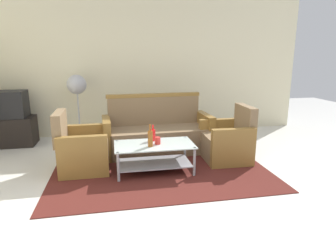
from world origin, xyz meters
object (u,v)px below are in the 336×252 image
object	(u,v)px
armchair_right	(227,142)
pedestal_fan	(77,88)
couch	(157,134)
cup	(158,141)
television	(8,104)
tv_stand	(12,131)
armchair_left	(82,151)
coffee_table	(154,153)
bottle_red	(153,135)
bottle_brown	(150,138)

from	to	relation	value
armchair_right	pedestal_fan	bearing A→B (deg)	58.93
couch	pedestal_fan	xyz separation A→B (m)	(-1.36, 0.91, 0.70)
armchair_right	cup	bearing A→B (deg)	105.09
armchair_right	television	distance (m)	3.90
armchair_right	tv_stand	xyz separation A→B (m)	(-3.58, 1.47, -0.03)
pedestal_fan	cup	bearing A→B (deg)	-55.63
couch	armchair_left	size ratio (longest dim) A/B	2.15
cup	pedestal_fan	bearing A→B (deg)	124.37
armchair_left	coffee_table	bearing A→B (deg)	73.89
armchair_left	tv_stand	bearing A→B (deg)	-137.49
coffee_table	cup	size ratio (longest dim) A/B	11.00
armchair_left	bottle_red	world-z (taller)	armchair_left
couch	cup	world-z (taller)	couch
armchair_left	television	size ratio (longest dim) A/B	1.41
coffee_table	cup	bearing A→B (deg)	-12.63
armchair_right	cup	size ratio (longest dim) A/B	8.50
couch	armchair_right	xyz separation A→B (m)	(1.02, -0.61, -0.03)
cup	tv_stand	world-z (taller)	tv_stand
couch	television	world-z (taller)	television
coffee_table	television	xyz separation A→B (m)	(-2.38, 1.74, 0.49)
tv_stand	coffee_table	bearing A→B (deg)	-36.17
bottle_brown	tv_stand	size ratio (longest dim) A/B	0.39
bottle_red	tv_stand	size ratio (longest dim) A/B	0.29
armchair_right	tv_stand	bearing A→B (deg)	69.14
cup	bottle_red	bearing A→B (deg)	102.55
couch	armchair_right	size ratio (longest dim) A/B	2.15
cup	television	bearing A→B (deg)	144.15
bottle_brown	coffee_table	bearing A→B (deg)	56.45
bottle_brown	armchair_left	bearing A→B (deg)	157.98
armchair_left	television	bearing A→B (deg)	-137.55
coffee_table	bottle_red	bearing A→B (deg)	87.67
bottle_red	bottle_brown	distance (m)	0.28
pedestal_fan	tv_stand	bearing A→B (deg)	-177.60
coffee_table	armchair_right	bearing A→B (deg)	12.61
bottle_red	cup	size ratio (longest dim) A/B	2.33
couch	bottle_red	size ratio (longest dim) A/B	7.86
armchair_right	bottle_red	bearing A→B (deg)	96.33
television	pedestal_fan	world-z (taller)	pedestal_fan
bottle_red	cup	xyz separation A→B (m)	(0.04, -0.18, -0.04)
armchair_left	armchair_right	world-z (taller)	same
couch	bottle_brown	size ratio (longest dim) A/B	5.91
armchair_right	television	xyz separation A→B (m)	(-3.58, 1.47, 0.47)
cup	television	world-z (taller)	television
coffee_table	pedestal_fan	bearing A→B (deg)	123.50
tv_stand	pedestal_fan	bearing A→B (deg)	2.40
armchair_left	bottle_brown	distance (m)	1.04
cup	pedestal_fan	world-z (taller)	pedestal_fan
coffee_table	bottle_brown	distance (m)	0.28
bottle_red	bottle_brown	world-z (taller)	bottle_brown
cup	pedestal_fan	xyz separation A→B (m)	(-1.23, 1.80, 0.55)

